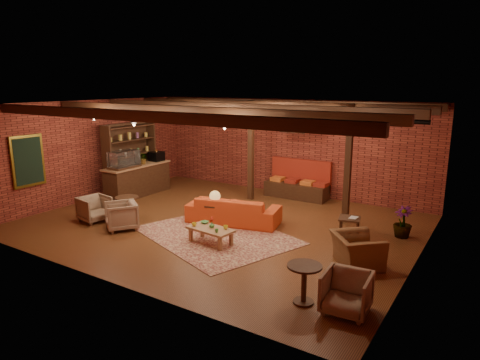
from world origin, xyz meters
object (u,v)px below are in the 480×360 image
Objects in this scene: side_table_lamp at (215,199)px; side_table_book at (350,219)px; sofa at (234,210)px; armchair_far at (346,291)px; plant_tall at (406,191)px; round_table_left at (127,204)px; armchair_right at (357,245)px; round_table_right at (304,278)px; armchair_a at (94,207)px; armchair_b at (121,214)px; coffee_table at (210,230)px.

side_table_book is (3.42, 0.82, -0.20)m from side_table_lamp.
armchair_far reaches higher than sofa.
round_table_left is at bearing -158.46° from plant_tall.
plant_tall is (0.44, 2.24, 0.74)m from armchair_right.
side_table_lamp is at bearing 145.07° from round_table_right.
armchair_a is (-0.71, -0.54, -0.07)m from round_table_left.
armchair_b is 0.77× the size of armchair_right.
armchair_a reaches higher than coffee_table.
side_table_book is 0.25× the size of plant_tall.
armchair_b is 1.12× the size of round_table_right.
armchair_far reaches higher than coffee_table.
round_table_right is at bearing 130.87° from armchair_right.
plant_tall is (7.47, 3.20, 0.80)m from armchair_a.
coffee_table is 2.61m from armchair_b.
armchair_b is (-2.20, -1.98, 0.03)m from sofa.
coffee_table is at bearing 59.54° from armchair_right.
armchair_right is 2.01m from armchair_far.
coffee_table is 1.50× the size of armchair_b.
armchair_a is 1.14m from armchair_b.
coffee_table is at bearing 90.75° from sofa.
plant_tall is at bearing 62.14° from armchair_b.
side_table_lamp is 2.47m from armchair_b.
armchair_b is 7.17m from plant_tall.
armchair_a is 6.83m from round_table_right.
round_table_left is 0.84× the size of armchair_b.
coffee_table is 3.98m from armchair_far.
side_table_book is 3.53m from armchair_far.
armchair_far is at bearing 151.31° from armchair_right.
coffee_table is at bearing -75.48° from armchair_a.
armchair_a reaches higher than round_table_left.
armchair_a is at bearing -152.57° from side_table_lamp.
sofa is 3.22× the size of armchair_far.
side_table_lamp is (-0.74, 1.22, 0.36)m from coffee_table.
armchair_right is at bearing -65.88° from side_table_book.
round_table_left is at bearing 52.53° from armchair_right.
coffee_table is (0.38, -1.57, -0.02)m from sofa.
side_table_lamp is 1.32× the size of round_table_right.
round_table_left is at bearing 163.17° from armchair_far.
armchair_b is (0.43, -0.61, -0.06)m from round_table_left.
armchair_b is at bearing 29.23° from sofa.
side_table_lamp reaches higher than round_table_left.
round_table_left is 0.86× the size of armchair_far.
armchair_right is at bearing 44.75° from armchair_b.
round_table_right is at bearing 24.53° from armchair_b.
round_table_left is at bearing 14.71° from sofa.
armchair_b is 5.70m from round_table_right.
sofa is 3.53× the size of round_table_right.
coffee_table is 3.37m from side_table_book.
side_table_book is (6.40, 2.37, 0.13)m from armchair_a.
armchair_b is at bearing -84.25° from armchair_a.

